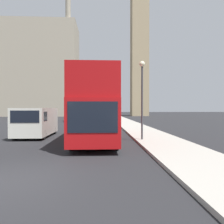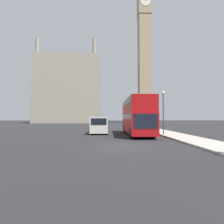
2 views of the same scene
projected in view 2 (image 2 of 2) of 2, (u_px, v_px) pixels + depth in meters
The scene contains 8 objects.
ground_plane at pixel (123, 146), 12.94m from camera, with size 300.00×300.00×0.00m, color black.
sidewalk_strip at pixel (211, 144), 13.10m from camera, with size 3.17×120.00×0.15m.
clock_tower at pixel (144, 46), 75.21m from camera, with size 5.50×5.67×64.92m.
building_block_distant at pixel (68, 90), 74.13m from camera, with size 26.59×12.07×33.95m.
red_double_decker_bus at pixel (136, 115), 21.53m from camera, with size 2.60×10.59×4.35m.
white_van at pixel (100, 125), 23.32m from camera, with size 2.23×5.18×2.20m.
street_lamp at pixel (163, 105), 20.72m from camera, with size 0.36×0.36×5.11m.
parked_sedan at pixel (102, 123), 45.85m from camera, with size 1.74×4.53×1.51m.
Camera 2 is at (-1.15, -13.00, 2.05)m, focal length 28.00 mm.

